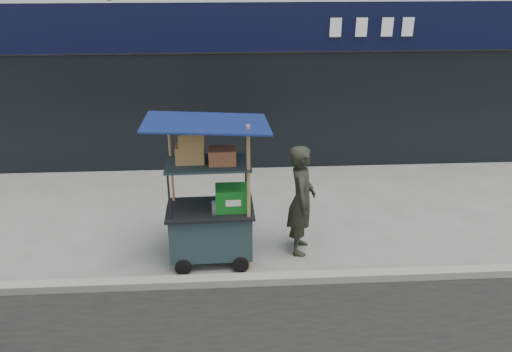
{
  "coord_description": "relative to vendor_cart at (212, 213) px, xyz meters",
  "views": [
    {
      "loc": [
        0.11,
        -5.9,
        4.17
      ],
      "look_at": [
        0.53,
        1.2,
        1.01
      ],
      "focal_mm": 35.0,
      "sensor_mm": 36.0,
      "label": 1
    }
  ],
  "objects": [
    {
      "name": "curb",
      "position": [
        0.16,
        -0.63,
        -0.72
      ],
      "size": [
        80.0,
        0.18,
        0.12
      ],
      "primitive_type": "cube",
      "color": "gray",
      "rests_on": "ground"
    },
    {
      "name": "ground",
      "position": [
        0.16,
        -0.43,
        -0.78
      ],
      "size": [
        80.0,
        80.0,
        0.0
      ],
      "primitive_type": "plane",
      "color": "#60605C",
      "rests_on": "ground"
    },
    {
      "name": "vendor_cart",
      "position": [
        0.0,
        0.0,
        0.0
      ],
      "size": [
        1.68,
        1.2,
        2.23
      ],
      "rotation": [
        0.0,
        0.0,
        0.02
      ],
      "color": "#1B2C2E",
      "rests_on": "ground"
    },
    {
      "name": "vendor_man",
      "position": [
        1.32,
        0.2,
        0.07
      ],
      "size": [
        0.51,
        0.68,
        1.71
      ],
      "primitive_type": "imported",
      "rotation": [
        0.0,
        0.0,
        1.39
      ],
      "color": "black",
      "rests_on": "ground"
    }
  ]
}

